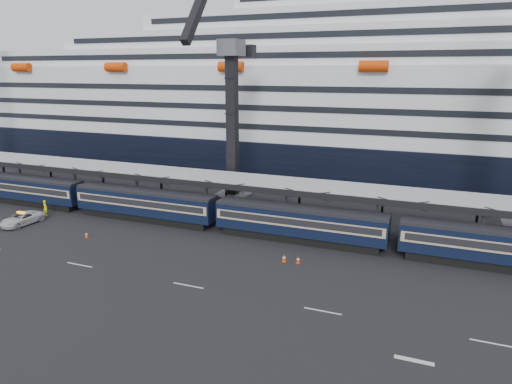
{
  "coord_description": "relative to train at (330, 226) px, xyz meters",
  "views": [
    {
      "loc": [
        4.86,
        -35.76,
        18.24
      ],
      "look_at": [
        -13.12,
        10.0,
        5.1
      ],
      "focal_mm": 32.0,
      "sensor_mm": 36.0,
      "label": 1
    }
  ],
  "objects": [
    {
      "name": "ground",
      "position": [
        4.65,
        -10.0,
        -2.2
      ],
      "size": [
        260.0,
        260.0,
        0.0
      ],
      "primitive_type": "plane",
      "color": "black",
      "rests_on": "ground"
    },
    {
      "name": "lane_markings",
      "position": [
        12.8,
        -15.23,
        -2.19
      ],
      "size": [
        111.0,
        4.27,
        0.02
      ],
      "color": "beige",
      "rests_on": "ground"
    },
    {
      "name": "worker",
      "position": [
        -36.57,
        -3.18,
        -1.19
      ],
      "size": [
        0.87,
        0.75,
        2.02
      ],
      "primitive_type": "imported",
      "rotation": [
        0.0,
        0.0,
        2.71
      ],
      "color": "#E1E50C",
      "rests_on": "ground"
    },
    {
      "name": "cruise_ship",
      "position": [
        3.57,
        35.99,
        10.14
      ],
      "size": [
        214.09,
        28.84,
        34.0
      ],
      "color": "black",
      "rests_on": "ground"
    },
    {
      "name": "crane_dark_near",
      "position": [
        -15.35,
        8.59,
        9.73
      ],
      "size": [
        4.5,
        17.75,
        35.08
      ],
      "color": "#51545A",
      "rests_on": "ground"
    },
    {
      "name": "traffic_cone_d",
      "position": [
        -3.14,
        -6.0,
        -1.79
      ],
      "size": [
        0.42,
        0.42,
        0.84
      ],
      "color": "#D73C06",
      "rests_on": "ground"
    },
    {
      "name": "traffic_cone_c",
      "position": [
        -1.76,
        -5.83,
        -1.82
      ],
      "size": [
        0.39,
        0.39,
        0.77
      ],
      "color": "#D73C06",
      "rests_on": "ground"
    },
    {
      "name": "traffic_cone_b",
      "position": [
        -25.99,
        -7.74,
        -1.84
      ],
      "size": [
        0.36,
        0.36,
        0.72
      ],
      "color": "#D73C06",
      "rests_on": "ground"
    },
    {
      "name": "canopy",
      "position": [
        4.65,
        4.0,
        3.05
      ],
      "size": [
        130.0,
        6.25,
        5.53
      ],
      "color": "gray",
      "rests_on": "ground"
    },
    {
      "name": "train",
      "position": [
        0.0,
        0.0,
        0.0
      ],
      "size": [
        133.05,
        3.0,
        4.05
      ],
      "color": "black",
      "rests_on": "ground"
    },
    {
      "name": "pickup_truck",
      "position": [
        -36.46,
        -7.01,
        -1.47
      ],
      "size": [
        2.8,
        5.43,
        1.47
      ],
      "primitive_type": "imported",
      "rotation": [
        0.0,
        0.0,
        -0.07
      ],
      "color": "silver",
      "rests_on": "ground"
    }
  ]
}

